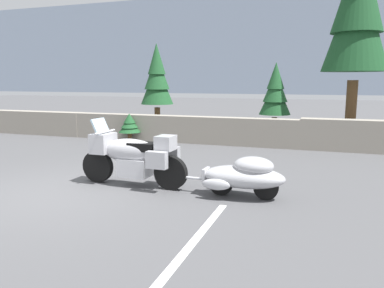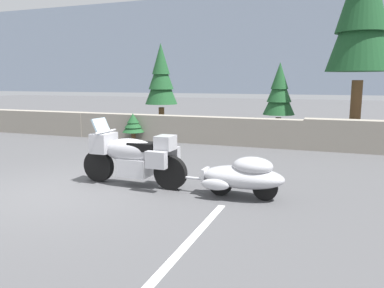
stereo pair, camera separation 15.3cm
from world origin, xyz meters
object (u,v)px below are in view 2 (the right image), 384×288
at_px(pine_tree_tall, 363,0).
at_px(pine_tree_far_right, 161,77).
at_px(pine_tree_secondary, 279,92).
at_px(car_shaped_trailer, 243,175).
at_px(touring_motorcycle, 133,155).

xyz_separation_m(pine_tree_tall, pine_tree_far_right, (-7.21, 0.44, -2.35)).
bearing_deg(pine_tree_tall, pine_tree_secondary, 174.45).
bearing_deg(pine_tree_tall, car_shaped_trailer, -106.88).
relative_size(touring_motorcycle, pine_tree_secondary, 0.84).
bearing_deg(car_shaped_trailer, pine_tree_tall, 73.12).
bearing_deg(touring_motorcycle, pine_tree_tall, 57.83).
bearing_deg(pine_tree_far_right, car_shaped_trailer, -55.92).
xyz_separation_m(touring_motorcycle, pine_tree_tall, (4.40, 7.00, 3.96)).
height_order(pine_tree_tall, pine_tree_far_right, pine_tree_tall).
distance_m(pine_tree_secondary, pine_tree_far_right, 4.73).
relative_size(touring_motorcycle, car_shaped_trailer, 1.05).
height_order(touring_motorcycle, pine_tree_secondary, pine_tree_secondary).
relative_size(car_shaped_trailer, pine_tree_secondary, 0.81).
bearing_deg(touring_motorcycle, pine_tree_secondary, 75.38).
bearing_deg(pine_tree_secondary, pine_tree_far_right, 177.57).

